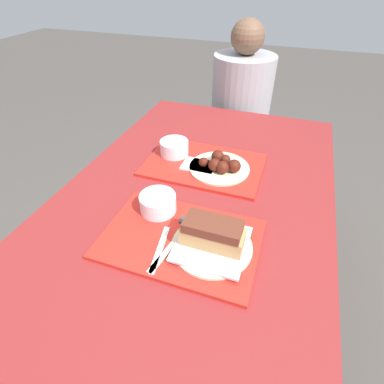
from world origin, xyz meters
TOP-DOWN VIEW (x-y plane):
  - ground_plane at (0.00, 0.00)m, footprint 12.00×12.00m
  - picnic_table at (0.00, 0.00)m, footprint 0.92×1.67m
  - picnic_bench_far at (0.00, 1.05)m, footprint 0.88×0.28m
  - tray_near at (0.03, -0.14)m, footprint 0.45×0.30m
  - tray_far at (-0.02, 0.26)m, footprint 0.45×0.30m
  - bowl_coleslaw_near at (-0.08, -0.05)m, footprint 0.11×0.11m
  - brisket_sandwich_plate at (0.13, -0.14)m, footprint 0.23×0.23m
  - plastic_fork_near at (-0.01, -0.20)m, footprint 0.04×0.17m
  - plastic_knife_near at (0.01, -0.20)m, footprint 0.05×0.17m
  - condiment_packet at (0.02, -0.07)m, footprint 0.04×0.03m
  - bowl_coleslaw_far at (-0.16, 0.29)m, footprint 0.11×0.11m
  - wings_plate_far at (0.05, 0.24)m, footprint 0.23×0.23m
  - napkin_far at (-0.04, 0.23)m, footprint 0.13×0.09m
  - person_seated_across at (-0.04, 1.05)m, footprint 0.35×0.35m

SIDE VIEW (x-z plane):
  - ground_plane at x=0.00m, z-range 0.00..0.00m
  - picnic_bench_far at x=0.00m, z-range 0.15..0.59m
  - picnic_table at x=0.00m, z-range 0.29..1.05m
  - person_seated_across at x=-0.04m, z-range 0.38..1.11m
  - tray_near at x=0.03m, z-range 0.76..0.77m
  - tray_far at x=-0.02m, z-range 0.76..0.77m
  - plastic_fork_near at x=-0.01m, z-range 0.77..0.78m
  - plastic_knife_near at x=0.01m, z-range 0.77..0.78m
  - condiment_packet at x=0.02m, z-range 0.77..0.78m
  - napkin_far at x=-0.04m, z-range 0.77..0.78m
  - wings_plate_far at x=0.05m, z-range 0.76..0.82m
  - bowl_coleslaw_near at x=-0.08m, z-range 0.77..0.83m
  - bowl_coleslaw_far at x=-0.16m, z-range 0.77..0.83m
  - brisket_sandwich_plate at x=0.13m, z-range 0.76..0.85m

